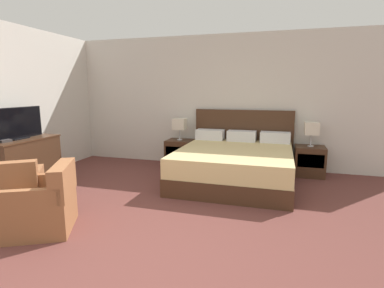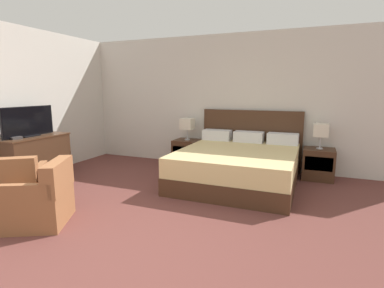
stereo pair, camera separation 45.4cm
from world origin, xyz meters
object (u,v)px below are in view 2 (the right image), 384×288
at_px(armchair_by_window, 15,190).
at_px(nightstand_right, 318,164).
at_px(bed, 238,165).
at_px(table_lamp_right, 321,130).
at_px(dresser, 34,158).
at_px(table_lamp_left, 187,124).
at_px(book_red_cover, 14,138).
at_px(armchair_companion, 40,200).
at_px(tv, 28,122).
at_px(nightstand_left, 187,153).

bearing_deg(armchair_by_window, nightstand_right, 39.50).
distance_m(bed, table_lamp_right, 1.58).
height_order(table_lamp_right, dresser, table_lamp_right).
xyz_separation_m(nightstand_right, table_lamp_left, (-2.54, 0.00, 0.60)).
bearing_deg(armchair_by_window, book_red_cover, 140.99).
height_order(bed, book_red_cover, bed).
bearing_deg(armchair_companion, nightstand_right, 46.26).
bearing_deg(tv, armchair_companion, -37.71).
height_order(dresser, armchair_companion, dresser).
height_order(nightstand_right, armchair_companion, armchair_companion).
relative_size(table_lamp_right, dresser, 0.38).
distance_m(table_lamp_right, book_red_cover, 5.15).
xyz_separation_m(dresser, tv, (0.00, -0.05, 0.63)).
relative_size(nightstand_left, table_lamp_left, 1.24).
relative_size(dresser, armchair_by_window, 1.22).
distance_m(nightstand_right, tv, 5.07).
distance_m(table_lamp_left, book_red_cover, 3.10).
relative_size(nightstand_left, book_red_cover, 2.25).
bearing_deg(armchair_by_window, table_lamp_right, 39.51).
bearing_deg(armchair_by_window, tv, 131.27).
relative_size(bed, armchair_companion, 2.31).
height_order(armchair_by_window, armchair_companion, same).
xyz_separation_m(bed, table_lamp_left, (-1.27, 0.75, 0.56)).
relative_size(table_lamp_left, tv, 0.46).
relative_size(nightstand_left, table_lamp_right, 1.24).
bearing_deg(nightstand_right, tv, -155.93).
xyz_separation_m(table_lamp_left, armchair_by_window, (-1.16, -3.05, -0.59)).
relative_size(table_lamp_left, table_lamp_right, 1.00).
relative_size(nightstand_right, table_lamp_left, 1.24).
distance_m(table_lamp_left, dresser, 2.89).
height_order(nightstand_right, book_red_cover, book_red_cover).
xyz_separation_m(bed, nightstand_right, (1.27, 0.75, -0.04)).
xyz_separation_m(table_lamp_left, dresser, (-2.04, -2.00, -0.47)).
xyz_separation_m(armchair_by_window, armchair_companion, (0.63, -0.16, 0.00)).
height_order(table_lamp_left, armchair_companion, table_lamp_left).
distance_m(table_lamp_right, armchair_by_window, 4.83).
bearing_deg(table_lamp_right, table_lamp_left, 180.00).
height_order(table_lamp_left, dresser, table_lamp_left).
xyz_separation_m(nightstand_left, armchair_companion, (-0.53, -3.21, 0.01)).
bearing_deg(armchair_companion, table_lamp_right, 46.28).
bearing_deg(bed, table_lamp_right, 30.66).
distance_m(tv, armchair_companion, 2.05).
xyz_separation_m(nightstand_left, dresser, (-2.04, -2.00, 0.13)).
bearing_deg(tv, nightstand_left, 45.09).
bearing_deg(nightstand_right, dresser, -156.45).
relative_size(bed, armchair_by_window, 2.23).
bearing_deg(nightstand_left, table_lamp_right, 0.03).
relative_size(book_red_cover, armchair_companion, 0.26).
bearing_deg(nightstand_left, bed, -30.61).
bearing_deg(dresser, armchair_by_window, -50.00).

